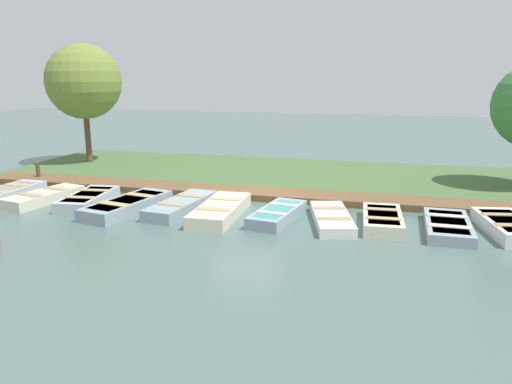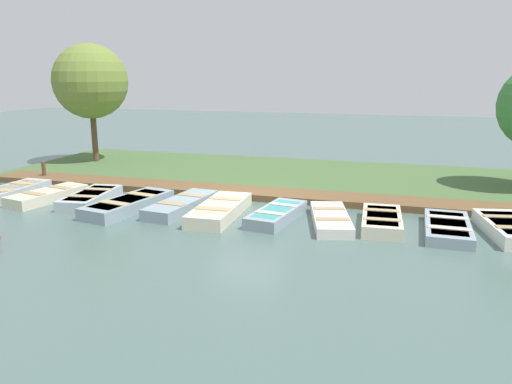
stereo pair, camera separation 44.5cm
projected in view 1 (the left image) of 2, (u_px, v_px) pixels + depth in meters
ground_plane at (247, 205)px, 17.09m from camera, size 80.00×80.00×0.00m
shore_bank at (278, 175)px, 21.77m from camera, size 8.00×24.00×0.12m
dock_walkway at (255, 194)px, 18.14m from camera, size 1.43×22.20×0.23m
rowboat_0 at (7, 193)px, 17.82m from camera, size 2.94×1.11×0.41m
rowboat_1 at (44, 197)px, 17.36m from camera, size 2.99×1.58×0.39m
rowboat_2 at (88, 199)px, 17.08m from camera, size 2.89×1.46×0.39m
rowboat_3 at (127, 205)px, 16.20m from camera, size 3.55×1.79×0.42m
rowboat_4 at (181, 205)px, 16.24m from camera, size 3.32×1.38×0.39m
rowboat_5 at (220, 210)px, 15.63m from camera, size 3.40×1.29×0.42m
rowboat_6 at (278, 214)px, 15.26m from camera, size 2.86×1.39×0.38m
rowboat_7 at (332, 218)px, 14.92m from camera, size 3.19×1.73×0.33m
rowboat_8 at (382, 220)px, 14.63m from camera, size 2.66×1.26×0.39m
rowboat_9 at (448, 226)px, 14.15m from camera, size 2.90×1.26×0.33m
rowboat_10 at (508, 226)px, 13.96m from camera, size 2.94×1.67×0.42m
mooring_post_near at (38, 172)px, 20.47m from camera, size 0.16×0.16×0.85m
park_tree_far_left at (84, 82)px, 23.71m from camera, size 3.56×3.56×5.78m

